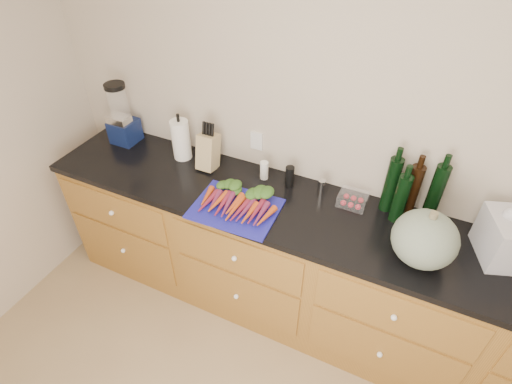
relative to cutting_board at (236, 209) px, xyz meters
The scene contains 14 objects.
wall_back 0.79m from the cutting_board, 43.12° to the left, with size 4.10×0.05×2.60m, color beige.
cabinets 0.73m from the cutting_board, 16.76° to the left, with size 3.60×0.64×0.90m.
countertop 0.54m from the cutting_board, 17.17° to the left, with size 3.64×0.62×0.04m, color black.
cutting_board is the anchor object (origin of this frame).
carrots 0.04m from the cutting_board, 90.00° to the left, with size 0.42×0.29×0.06m.
squash 1.00m from the cutting_board, ahead, with size 0.31×0.31×0.28m, color #5B6D5B.
blender_appliance 1.10m from the cutting_board, 163.04° to the left, with size 0.17×0.17×0.43m.
paper_towel 0.66m from the cutting_board, 150.51° to the left, with size 0.12×0.12×0.27m, color white.
knife_block 0.47m from the cutting_board, 139.44° to the left, with size 0.12×0.12×0.23m, color tan.
grinder_salt 0.34m from the cutting_board, 85.99° to the left, with size 0.05×0.05×0.12m, color white.
grinder_pepper 0.40m from the cutting_board, 60.40° to the left, with size 0.05×0.05×0.13m, color black.
canister_chrome 0.52m from the cutting_board, 40.67° to the left, with size 0.04×0.04×0.10m, color silver.
tomato_box 0.68m from the cutting_board, 29.29° to the left, with size 0.16×0.13×0.07m, color white.
bottles 0.96m from the cutting_board, 22.84° to the left, with size 0.30×0.15×0.36m.
Camera 1 is at (0.32, -0.34, 2.46)m, focal length 28.00 mm.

